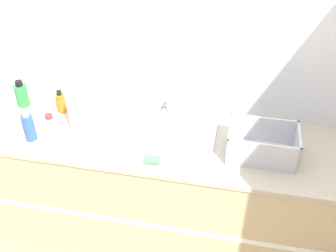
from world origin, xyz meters
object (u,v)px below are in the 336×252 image
Objects in this scene: bottle_white_spray at (51,125)px; bottle_amber at (61,102)px; dish_rack at (262,146)px; bottle_green at (22,95)px; bottle_blue at (29,127)px; sink at (169,134)px; paper_towel_roll at (78,112)px.

bottle_white_spray is 0.24m from bottle_amber.
dish_rack is at bearing 2.41° from bottle_white_spray.
bottle_green reaches higher than bottle_amber.
dish_rack is 1.39m from bottle_blue.
sink reaches higher than bottle_amber.
paper_towel_roll is 1.43× the size of bottle_green.
sink is 2.67× the size of bottle_blue.
bottle_green is (-0.23, 0.33, -0.01)m from bottle_blue.
bottle_green is at bearing 176.63° from bottle_amber.
bottle_green is at bearing 172.78° from dish_rack.
dish_rack is 1.29m from bottle_white_spray.
bottle_amber is (0.29, -0.02, -0.01)m from bottle_green.
bottle_green is at bearing 141.79° from bottle_white_spray.
bottle_amber is (-0.04, 0.24, 0.01)m from bottle_white_spray.
bottle_white_spray is at bearing -155.03° from paper_towel_roll.
bottle_green is at bearing 159.41° from paper_towel_roll.
paper_towel_roll reaches higher than sink.
dish_rack is 1.63m from bottle_green.
bottle_green is 0.29m from bottle_amber.
bottle_amber is (-0.76, 0.12, 0.06)m from sink.
bottle_blue is 0.40m from bottle_green.
sink is 2.09× the size of paper_towel_roll.
bottle_amber is at bearing 170.85° from sink.
dish_rack is at bearing -1.05° from paper_towel_roll.
bottle_amber is at bearing -3.37° from bottle_green.
bottle_white_spray is 0.89× the size of bottle_amber.
sink is at bearing -7.57° from bottle_green.
paper_towel_roll is at bearing 24.97° from bottle_white_spray.
bottle_blue is at bearing -143.57° from bottle_white_spray.
bottle_green is (-0.49, 0.18, -0.05)m from paper_towel_roll.
sink is 0.85m from bottle_blue.
sink reaches higher than bottle_blue.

